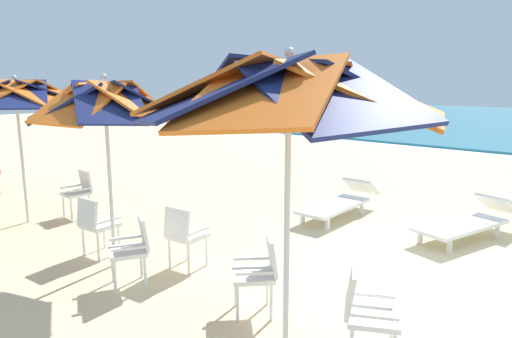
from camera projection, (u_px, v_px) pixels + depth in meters
The scene contains 12 objects.
ground_plane at pixel (446, 289), 5.42m from camera, with size 80.00×80.00×0.00m, color beige.
beach_umbrella_0 at pixel (289, 93), 3.44m from camera, with size 2.47×2.47×2.72m.
plastic_chair_0 at pixel (365, 310), 3.91m from camera, with size 0.62×0.61×0.87m.
plastic_chair_1 at pixel (259, 270), 4.76m from camera, with size 0.63×0.63×0.87m.
beach_umbrella_1 at pixel (105, 104), 5.74m from camera, with size 2.01×2.01×2.59m.
plastic_chair_2 at pixel (184, 233), 5.94m from camera, with size 0.50×0.53×0.87m.
plastic_chair_3 at pixel (96, 223), 6.40m from camera, with size 0.49×0.52×0.87m.
plastic_chair_4 at pixel (133, 246), 5.46m from camera, with size 0.59×0.61×0.87m.
beach_umbrella_2 at pixel (16, 95), 7.64m from camera, with size 2.60×2.60×2.61m.
plastic_chair_5 at pixel (79, 190), 8.39m from camera, with size 0.46×0.48×0.87m.
sun_lounger_1 at pixel (468, 221), 7.19m from camera, with size 1.13×2.23×0.62m.
sun_lounger_2 at pixel (339, 202), 8.38m from camera, with size 0.74×2.18×0.62m.
Camera 1 is at (1.77, -5.28, 2.44)m, focal length 31.26 mm.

